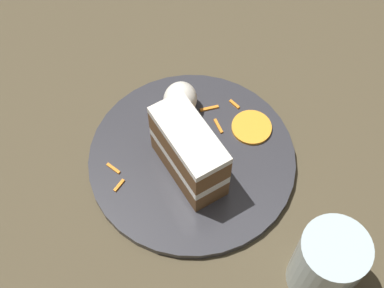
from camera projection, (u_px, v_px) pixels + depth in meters
name	position (u px, v px, depth m)	size (l,w,h in m)	color
ground_plane	(223.00, 192.00, 0.74)	(6.00, 6.00, 0.00)	#4C4742
dining_table	(223.00, 188.00, 0.73)	(1.19, 1.01, 0.02)	#4C422D
plate	(192.00, 159.00, 0.73)	(0.28, 0.28, 0.01)	#333338
cake_slice	(189.00, 152.00, 0.68)	(0.11, 0.12, 0.09)	brown
cream_dollop	(180.00, 99.00, 0.75)	(0.05, 0.05, 0.05)	white
orange_garnish	(252.00, 127.00, 0.75)	(0.06, 0.06, 0.00)	orange
carrot_shreds_scatter	(182.00, 136.00, 0.74)	(0.19, 0.15, 0.00)	orange
drinking_glass	(325.00, 265.00, 0.61)	(0.08, 0.08, 0.11)	silver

